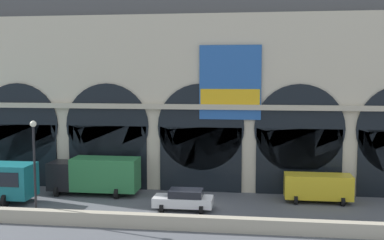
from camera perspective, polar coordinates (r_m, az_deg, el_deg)
name	(u,v)px	position (r m, az deg, el deg)	size (l,w,h in m)	color
ground_plane	(193,207)	(36.16, 0.12, -10.56)	(200.00, 200.00, 0.00)	#54565B
quay_parapet_wall	(183,222)	(31.16, -1.14, -12.34)	(90.00, 0.70, 0.93)	#B2A891
station_building	(204,89)	(41.84, 1.46, 3.85)	(50.99, 4.74, 18.14)	beige
box_truck_midwest	(95,175)	(40.27, -11.68, -6.51)	(7.50, 2.91, 3.12)	black
car_center	(184,199)	(35.30, -1.00, -9.62)	(4.40, 2.22, 1.55)	white
van_mideast	(318,186)	(38.59, 15.04, -7.81)	(5.20, 2.48, 2.20)	gold
street_lamp_quayside	(34,157)	(34.09, -18.61, -4.24)	(0.44, 0.44, 6.90)	black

